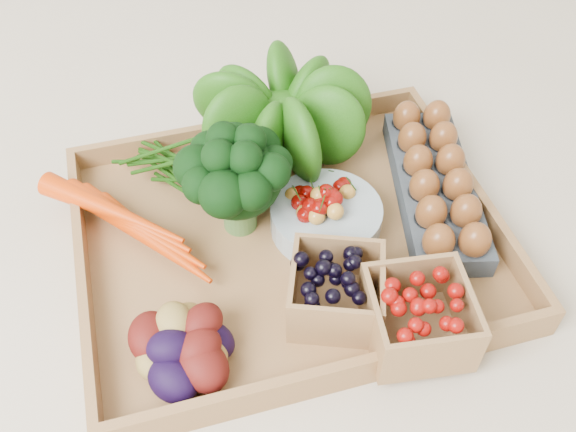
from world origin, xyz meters
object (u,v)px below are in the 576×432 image
object	(u,v)px
tray	(288,242)
egg_carton	(434,188)
broccoli	(238,195)
cherry_bowl	(326,218)

from	to	relation	value
tray	egg_carton	size ratio (longest dim) A/B	1.88
broccoli	egg_carton	size ratio (longest dim) A/B	0.52
tray	broccoli	distance (m)	0.10
egg_carton	broccoli	bearing A→B (deg)	-171.27
broccoli	egg_carton	bearing A→B (deg)	-4.67
broccoli	cherry_bowl	size ratio (longest dim) A/B	1.00
broccoli	cherry_bowl	world-z (taller)	broccoli
tray	egg_carton	xyz separation A→B (m)	(0.22, 0.02, 0.02)
cherry_bowl	egg_carton	xyz separation A→B (m)	(0.17, 0.01, -0.00)
tray	broccoli	xyz separation A→B (m)	(-0.06, 0.04, 0.07)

